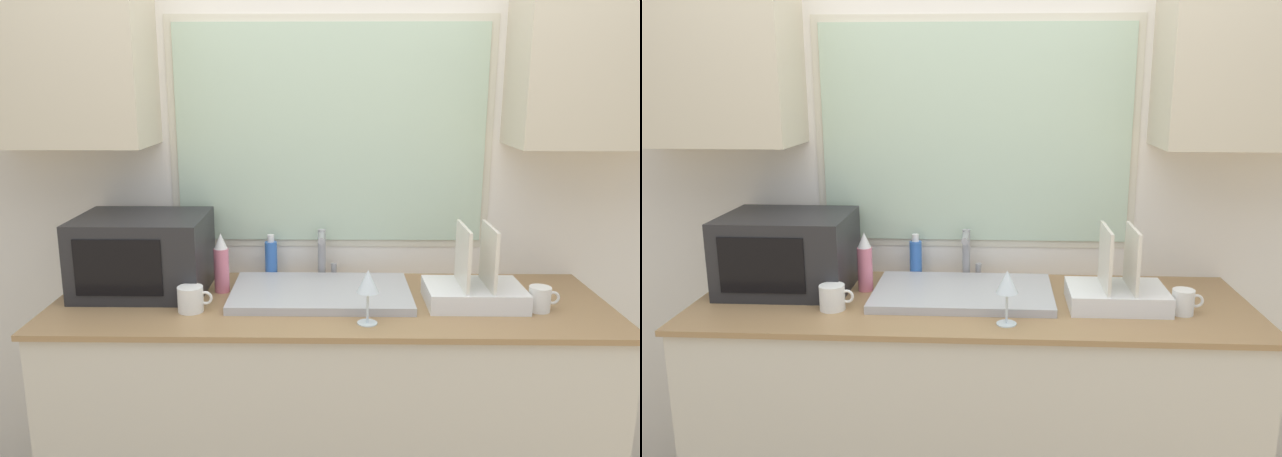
{
  "view_description": "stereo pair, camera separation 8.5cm",
  "coord_description": "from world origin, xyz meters",
  "views": [
    {
      "loc": [
        0.0,
        -1.84,
        1.73
      ],
      "look_at": [
        -0.03,
        0.3,
        1.22
      ],
      "focal_mm": 35.0,
      "sensor_mm": 36.0,
      "label": 1
    },
    {
      "loc": [
        0.09,
        -1.84,
        1.73
      ],
      "look_at": [
        -0.03,
        0.3,
        1.22
      ],
      "focal_mm": 35.0,
      "sensor_mm": 36.0,
      "label": 2
    }
  ],
  "objects": [
    {
      "name": "mug_by_rack",
      "position": [
        0.74,
        0.24,
        0.98
      ],
      "size": [
        0.11,
        0.08,
        0.09
      ],
      "color": "white",
      "rests_on": "countertop"
    },
    {
      "name": "mug_near_sink",
      "position": [
        -0.49,
        0.21,
        0.98
      ],
      "size": [
        0.12,
        0.09,
        0.09
      ],
      "color": "white",
      "rests_on": "countertop"
    },
    {
      "name": "spray_bottle",
      "position": [
        -0.41,
        0.42,
        1.05
      ],
      "size": [
        0.06,
        0.06,
        0.23
      ],
      "color": "#D8728C",
      "rests_on": "countertop"
    },
    {
      "name": "faucet",
      "position": [
        -0.03,
        0.59,
        1.05
      ],
      "size": [
        0.08,
        0.14,
        0.2
      ],
      "color": "#99999E",
      "rests_on": "countertop"
    },
    {
      "name": "microwave",
      "position": [
        -0.71,
        0.43,
        1.08
      ],
      "size": [
        0.48,
        0.38,
        0.29
      ],
      "color": "#232326",
      "rests_on": "countertop"
    },
    {
      "name": "soap_bottle",
      "position": [
        -0.24,
        0.6,
        1.02
      ],
      "size": [
        0.05,
        0.05,
        0.18
      ],
      "color": "blue",
      "rests_on": "countertop"
    },
    {
      "name": "dish_rack",
      "position": [
        0.52,
        0.3,
        1.0
      ],
      "size": [
        0.35,
        0.25,
        0.29
      ],
      "color": "white",
      "rests_on": "countertop"
    },
    {
      "name": "sink_basin",
      "position": [
        -0.03,
        0.37,
        0.95
      ],
      "size": [
        0.67,
        0.41,
        0.03
      ],
      "color": "#B2B2B7",
      "rests_on": "countertop"
    },
    {
      "name": "countertop",
      "position": [
        0.0,
        0.33,
        0.47
      ],
      "size": [
        2.03,
        0.7,
        0.94
      ],
      "color": "beige",
      "rests_on": "ground_plane"
    },
    {
      "name": "wall_back",
      "position": [
        0.0,
        0.65,
        1.42
      ],
      "size": [
        6.0,
        0.38,
        2.6
      ],
      "color": "silver",
      "rests_on": "ground_plane"
    },
    {
      "name": "wine_glass",
      "position": [
        0.13,
        0.11,
        1.08
      ],
      "size": [
        0.08,
        0.08,
        0.19
      ],
      "color": "silver",
      "rests_on": "countertop"
    }
  ]
}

